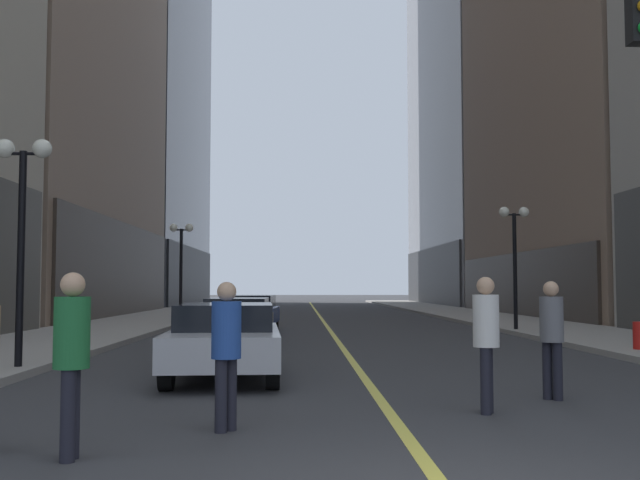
% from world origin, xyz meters
% --- Properties ---
extents(ground_plane, '(200.00, 200.00, 0.00)m').
position_xyz_m(ground_plane, '(0.00, 35.00, 0.00)').
color(ground_plane, '#38383A').
extents(sidewalk_left, '(4.50, 78.00, 0.15)m').
position_xyz_m(sidewalk_left, '(-8.25, 35.00, 0.07)').
color(sidewalk_left, '#9E9991').
rests_on(sidewalk_left, ground).
extents(sidewalk_right, '(4.50, 78.00, 0.15)m').
position_xyz_m(sidewalk_right, '(8.25, 35.00, 0.07)').
color(sidewalk_right, '#9E9991').
rests_on(sidewalk_right, ground).
extents(lane_centre_stripe, '(0.16, 70.00, 0.01)m').
position_xyz_m(lane_centre_stripe, '(0.00, 35.00, 0.00)').
color(lane_centre_stripe, '#E5D64C').
rests_on(lane_centre_stripe, ground).
extents(building_right_mid, '(13.48, 24.00, 28.43)m').
position_xyz_m(building_right_mid, '(17.13, 34.50, 14.16)').
color(building_right_mid, gray).
rests_on(building_right_mid, ground).
extents(car_silver, '(2.13, 4.73, 1.32)m').
position_xyz_m(car_silver, '(-2.51, 8.32, 0.72)').
color(car_silver, '#B7B7BC').
rests_on(car_silver, ground).
extents(car_grey, '(1.82, 4.35, 1.32)m').
position_xyz_m(car_grey, '(-2.83, 14.98, 0.72)').
color(car_grey, slate).
rests_on(car_grey, ground).
extents(car_blue, '(1.90, 4.65, 1.32)m').
position_xyz_m(car_blue, '(-2.85, 21.58, 0.72)').
color(car_blue, navy).
rests_on(car_blue, ground).
extents(pedestrian_in_white_shirt, '(0.45, 0.45, 1.76)m').
position_xyz_m(pedestrian_in_white_shirt, '(1.25, 4.37, 1.03)').
color(pedestrian_in_white_shirt, black).
rests_on(pedestrian_in_white_shirt, ground).
extents(pedestrian_in_blue_hoodie, '(0.48, 0.48, 1.69)m').
position_xyz_m(pedestrian_in_blue_hoodie, '(-2.01, 3.29, 0.99)').
color(pedestrian_in_blue_hoodie, black).
rests_on(pedestrian_in_blue_hoodie, ground).
extents(pedestrian_in_green_parka, '(0.35, 0.35, 1.77)m').
position_xyz_m(pedestrian_in_green_parka, '(-3.35, 1.93, 1.04)').
color(pedestrian_in_green_parka, black).
rests_on(pedestrian_in_green_parka, ground).
extents(pedestrian_in_grey_suit, '(0.48, 0.48, 1.72)m').
position_xyz_m(pedestrian_in_grey_suit, '(2.50, 5.50, 1.00)').
color(pedestrian_in_grey_suit, black).
rests_on(pedestrian_in_grey_suit, ground).
extents(street_lamp_left_near, '(1.06, 0.36, 4.43)m').
position_xyz_m(street_lamp_left_near, '(-6.40, 8.85, 3.26)').
color(street_lamp_left_near, black).
rests_on(street_lamp_left_near, ground).
extents(street_lamp_left_far, '(1.06, 0.36, 4.43)m').
position_xyz_m(street_lamp_left_far, '(-6.40, 27.96, 3.26)').
color(street_lamp_left_far, black).
rests_on(street_lamp_left_far, ground).
extents(street_lamp_right_mid, '(1.06, 0.36, 4.43)m').
position_xyz_m(street_lamp_right_mid, '(6.40, 20.55, 3.26)').
color(street_lamp_right_mid, black).
rests_on(street_lamp_right_mid, ground).
extents(fire_hydrant_right, '(0.28, 0.28, 0.80)m').
position_xyz_m(fire_hydrant_right, '(6.90, 12.24, 0.40)').
color(fire_hydrant_right, red).
rests_on(fire_hydrant_right, ground).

